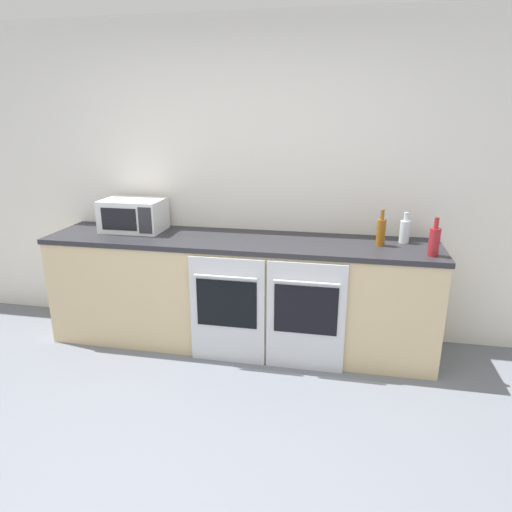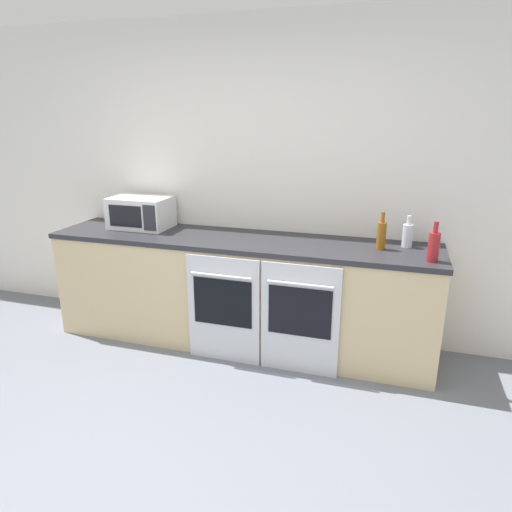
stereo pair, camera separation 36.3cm
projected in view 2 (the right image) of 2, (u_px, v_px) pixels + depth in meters
ground_plane at (126, 499)px, 2.30m from camera, size 16.00×16.00×0.00m
wall_back at (252, 183)px, 3.84m from camera, size 10.00×0.06×2.60m
counter_back at (240, 291)px, 3.77m from camera, size 3.12×0.67×0.90m
oven_left at (223, 309)px, 3.47m from camera, size 0.58×0.06×0.85m
oven_right at (300, 319)px, 3.31m from camera, size 0.58×0.06×0.85m
microwave at (141, 212)px, 3.94m from camera, size 0.50×0.35×0.27m
bottle_amber at (381, 235)px, 3.31m from camera, size 0.07×0.07×0.28m
bottle_red at (434, 246)px, 3.03m from camera, size 0.08×0.08×0.27m
bottle_clear at (408, 235)px, 3.37m from camera, size 0.08×0.08×0.24m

